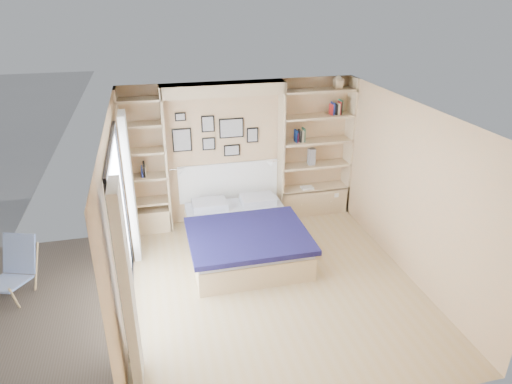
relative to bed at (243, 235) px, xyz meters
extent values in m
plane|color=tan|center=(0.22, -1.01, -0.28)|extent=(4.50, 4.50, 0.00)
plane|color=tan|center=(0.22, 1.24, 0.97)|extent=(4.00, 0.00, 4.00)
plane|color=tan|center=(0.22, -3.26, 0.97)|extent=(4.00, 0.00, 4.00)
plane|color=tan|center=(-1.78, -1.01, 0.97)|extent=(0.00, 4.50, 4.50)
plane|color=tan|center=(2.22, -1.01, 0.97)|extent=(0.00, 4.50, 4.50)
plane|color=white|center=(0.22, -1.01, 2.22)|extent=(4.50, 4.50, 0.00)
cube|color=#C8B482|center=(-1.08, 1.07, 0.97)|extent=(0.04, 0.35, 2.50)
cube|color=#C8B482|center=(0.92, 1.07, 0.97)|extent=(0.04, 0.35, 2.50)
cube|color=#C8B482|center=(-0.08, 1.07, 2.12)|extent=(2.00, 0.35, 0.20)
cube|color=#C8B482|center=(2.20, 1.07, 0.97)|extent=(0.04, 0.35, 2.50)
cube|color=#C8B482|center=(-1.76, 1.07, 0.97)|extent=(0.04, 0.35, 2.50)
cube|color=#C8B482|center=(1.57, 1.07, -0.03)|extent=(1.30, 0.35, 0.50)
cube|color=#C8B482|center=(-1.43, 1.07, -0.08)|extent=(0.70, 0.35, 0.40)
cube|color=black|center=(-1.75, -1.01, 1.95)|extent=(0.04, 2.08, 0.06)
cube|color=black|center=(-1.75, -1.01, -0.25)|extent=(0.04, 2.08, 0.06)
cube|color=black|center=(-1.75, -2.03, 0.82)|extent=(0.04, 0.06, 2.20)
cube|color=black|center=(-1.75, 0.01, 0.82)|extent=(0.04, 0.06, 2.20)
cube|color=silver|center=(-1.76, -1.01, 0.84)|extent=(0.01, 2.00, 2.20)
cube|color=white|center=(-1.66, -2.31, 0.87)|extent=(0.10, 0.45, 2.30)
cube|color=white|center=(-1.66, 0.29, 0.87)|extent=(0.10, 0.45, 2.30)
cube|color=#C8B482|center=(1.57, 1.07, 0.22)|extent=(1.30, 0.35, 0.04)
cube|color=#C8B482|center=(1.57, 1.07, 0.67)|extent=(1.30, 0.35, 0.04)
cube|color=#C8B482|center=(1.57, 1.07, 1.12)|extent=(1.30, 0.35, 0.04)
cube|color=#C8B482|center=(1.57, 1.07, 1.57)|extent=(1.30, 0.35, 0.04)
cube|color=#C8B482|center=(1.57, 1.07, 2.02)|extent=(1.30, 0.35, 0.04)
cube|color=#C8B482|center=(-1.43, 1.07, 0.27)|extent=(0.70, 0.35, 0.04)
cube|color=#C8B482|center=(-1.43, 1.07, 0.72)|extent=(0.70, 0.35, 0.04)
cube|color=#C8B482|center=(-1.43, 1.07, 1.17)|extent=(0.70, 0.35, 0.04)
cube|color=#C8B482|center=(-1.43, 1.07, 1.62)|extent=(0.70, 0.35, 0.04)
cube|color=#C8B482|center=(-1.43, 1.07, 2.02)|extent=(0.70, 0.35, 0.04)
cube|color=#C8B482|center=(0.00, -0.02, -0.10)|extent=(1.69, 2.11, 0.37)
cube|color=#B6BAC7|center=(0.00, -0.02, 0.14)|extent=(1.65, 2.07, 0.10)
cube|color=#14123F|center=(0.00, -0.37, 0.21)|extent=(1.79, 1.48, 0.08)
cube|color=#B6BAC7|center=(-0.42, 0.74, 0.25)|extent=(0.58, 0.42, 0.12)
cube|color=#B6BAC7|center=(0.42, 0.74, 0.25)|extent=(0.58, 0.42, 0.12)
cube|color=white|center=(0.00, 1.21, 0.44)|extent=(1.79, 0.04, 0.70)
cube|color=black|center=(-0.78, 1.22, 1.27)|extent=(0.32, 0.02, 0.40)
cube|color=gray|center=(-0.78, 1.21, 1.27)|extent=(0.28, 0.01, 0.36)
cube|color=black|center=(-0.33, 1.22, 1.52)|extent=(0.22, 0.02, 0.28)
cube|color=gray|center=(-0.33, 1.21, 1.52)|extent=(0.18, 0.01, 0.24)
cube|color=black|center=(-0.33, 1.22, 1.17)|extent=(0.22, 0.02, 0.22)
cube|color=gray|center=(-0.33, 1.21, 1.17)|extent=(0.18, 0.01, 0.18)
cube|color=black|center=(0.07, 1.22, 1.42)|extent=(0.42, 0.02, 0.34)
cube|color=gray|center=(0.07, 1.21, 1.42)|extent=(0.38, 0.01, 0.30)
cube|color=black|center=(0.07, 1.22, 1.02)|extent=(0.28, 0.02, 0.20)
cube|color=gray|center=(0.07, 1.21, 1.02)|extent=(0.24, 0.01, 0.16)
cube|color=black|center=(0.44, 1.22, 1.27)|extent=(0.20, 0.02, 0.26)
cube|color=gray|center=(0.44, 1.21, 1.27)|extent=(0.16, 0.01, 0.22)
cube|color=black|center=(-0.78, 1.22, 1.67)|extent=(0.18, 0.02, 0.14)
cube|color=gray|center=(-0.78, 1.21, 1.67)|extent=(0.14, 0.01, 0.10)
cylinder|color=silver|center=(-0.94, 0.99, 0.84)|extent=(0.20, 0.02, 0.02)
cone|color=white|center=(-0.84, 0.99, 0.82)|extent=(0.13, 0.12, 0.15)
cylinder|color=silver|center=(0.78, 0.99, 0.84)|extent=(0.20, 0.02, 0.02)
cone|color=white|center=(0.68, 0.99, 0.82)|extent=(0.13, 0.12, 0.15)
cube|color=maroon|center=(1.20, 1.06, 1.23)|extent=(0.02, 0.15, 0.18)
cube|color=navy|center=(1.19, 1.06, 1.24)|extent=(0.03, 0.15, 0.21)
cube|color=black|center=(1.25, 1.06, 1.24)|extent=(0.03, 0.15, 0.21)
cube|color=#BFB28C|center=(1.30, 1.06, 1.24)|extent=(0.04, 0.15, 0.21)
cube|color=#26593F|center=(1.32, 1.06, 1.26)|extent=(0.03, 0.15, 0.24)
cube|color=#A51E1E|center=(1.81, 1.06, 1.68)|extent=(0.02, 0.15, 0.18)
cube|color=navy|center=(1.84, 1.06, 1.70)|extent=(0.03, 0.15, 0.21)
cube|color=black|center=(1.90, 1.06, 1.68)|extent=(0.03, 0.15, 0.19)
cube|color=#BFB28C|center=(1.93, 1.06, 1.68)|extent=(0.04, 0.15, 0.19)
cube|color=#26593F|center=(1.98, 1.06, 1.71)|extent=(0.03, 0.15, 0.25)
cube|color=#A51E1E|center=(1.97, 1.06, 1.70)|extent=(0.03, 0.15, 0.23)
cube|color=navy|center=(-1.48, 1.06, 0.82)|extent=(0.02, 0.15, 0.17)
cube|color=black|center=(-1.44, 1.06, 0.86)|extent=(0.03, 0.15, 0.25)
cube|color=#BFB28C|center=(-1.43, 1.06, 0.83)|extent=(0.03, 0.15, 0.19)
cube|color=#C8B482|center=(1.90, 1.06, 2.11)|extent=(0.13, 0.13, 0.15)
cone|color=#C8B482|center=(1.90, 1.06, 2.23)|extent=(0.20, 0.20, 0.08)
cube|color=slate|center=(1.50, 1.06, 0.84)|extent=(0.12, 0.12, 0.30)
cube|color=white|center=(1.42, 1.01, 0.25)|extent=(0.22, 0.16, 0.03)
cube|color=brown|center=(-3.38, -1.01, -0.28)|extent=(3.20, 4.00, 0.05)
cylinder|color=tan|center=(-3.21, -0.79, -0.08)|extent=(0.07, 0.14, 0.40)
cylinder|color=tan|center=(-3.45, -0.11, 0.03)|extent=(0.14, 0.32, 0.66)
cylinder|color=tan|center=(-3.02, -0.26, 0.03)|extent=(0.14, 0.32, 0.66)
cube|color=#3E5DB6|center=(-3.35, -0.52, 0.01)|extent=(0.62, 0.68, 0.15)
cube|color=#3E5DB6|center=(-3.23, -0.16, 0.23)|extent=(0.51, 0.36, 0.54)
camera|label=1|loc=(-1.29, -6.22, 3.62)|focal=32.00mm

